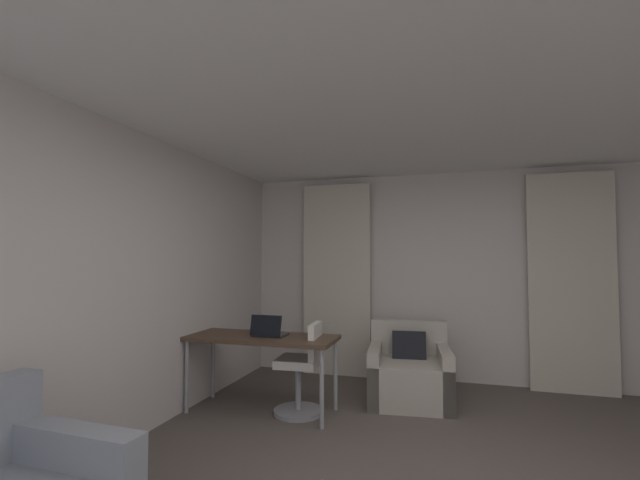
{
  "coord_description": "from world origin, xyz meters",
  "views": [
    {
      "loc": [
        -0.0,
        -2.51,
        1.5
      ],
      "look_at": [
        -1.14,
        1.32,
        1.69
      ],
      "focal_mm": 23.63,
      "sensor_mm": 36.0,
      "label": 1
    }
  ],
  "objects_px": {
    "armchair": "(410,374)",
    "laptop": "(269,332)",
    "desk_chair": "(303,373)",
    "desk": "(262,342)"
  },
  "relations": [
    {
      "from": "desk_chair",
      "to": "laptop",
      "type": "relative_size",
      "value": 2.72
    },
    {
      "from": "desk",
      "to": "desk_chair",
      "type": "distance_m",
      "value": 0.5
    },
    {
      "from": "armchair",
      "to": "desk",
      "type": "height_order",
      "value": "armchair"
    },
    {
      "from": "desk_chair",
      "to": "laptop",
      "type": "distance_m",
      "value": 0.52
    },
    {
      "from": "desk",
      "to": "laptop",
      "type": "height_order",
      "value": "laptop"
    },
    {
      "from": "armchair",
      "to": "laptop",
      "type": "distance_m",
      "value": 1.58
    },
    {
      "from": "desk_chair",
      "to": "laptop",
      "type": "bearing_deg",
      "value": -169.33
    },
    {
      "from": "armchair",
      "to": "desk",
      "type": "relative_size",
      "value": 0.62
    },
    {
      "from": "desk",
      "to": "laptop",
      "type": "xyz_separation_m",
      "value": [
        0.08,
        -0.01,
        0.11
      ]
    },
    {
      "from": "armchair",
      "to": "laptop",
      "type": "relative_size",
      "value": 2.84
    }
  ]
}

